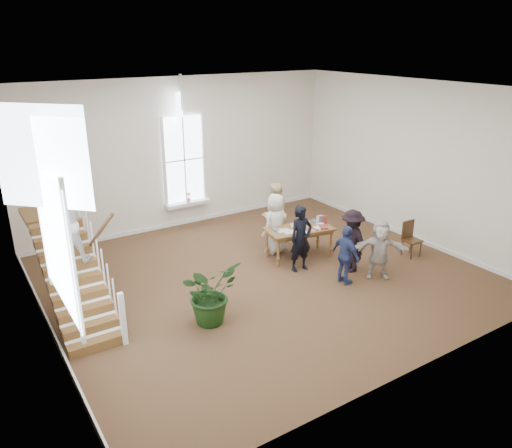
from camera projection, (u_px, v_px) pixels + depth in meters
ground at (265, 276)px, 12.31m from camera, size 10.00×10.00×0.00m
room_shell at (188, 212)px, 15.63m from camera, size 10.49×10.00×10.00m
staircase at (67, 243)px, 10.14m from camera, size 1.10×4.10×2.92m
library_table at (300, 231)px, 13.16m from camera, size 1.87×1.15×0.88m
police_officer at (301, 239)px, 12.38m from camera, size 0.64×0.44×1.69m
elderly_woman at (276, 224)px, 13.42m from camera, size 0.90×0.69×1.66m
person_yellow at (274, 214)px, 13.94m from camera, size 1.00×0.86×1.80m
woman_cluster_a at (346, 255)px, 11.73m from camera, size 0.37×0.86×1.46m
woman_cluster_b at (352, 241)px, 12.36m from camera, size 0.85×1.16×1.61m
woman_cluster_c at (380, 249)px, 12.02m from camera, size 1.38×1.15×1.48m
floor_plant at (210, 293)px, 10.16m from camera, size 1.44×1.34×1.31m
side_chair at (410, 237)px, 13.35m from camera, size 0.43×0.43×0.96m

